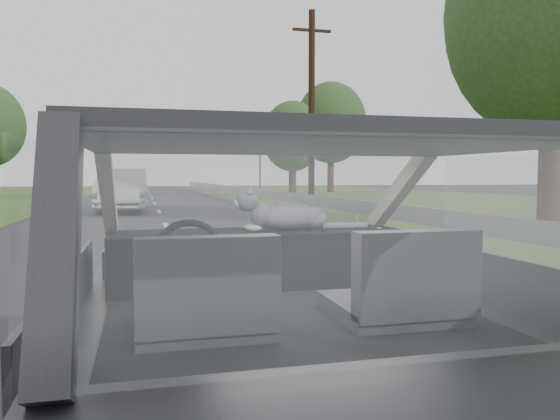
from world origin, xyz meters
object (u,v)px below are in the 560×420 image
subject_car (289,307)px  cat (290,216)px  other_car (123,190)px  highway_sign (260,175)px  utility_pole (312,111)px

subject_car → cat: (0.17, 0.62, 0.36)m
other_car → highway_sign: (6.99, 8.76, 0.56)m
cat → utility_pole: size_ratio=0.07×
subject_car → utility_pole: bearing=72.1°
other_car → utility_pole: size_ratio=0.63×
other_car → highway_sign: 11.22m
subject_car → highway_sign: (5.73, 27.02, 0.62)m
subject_car → utility_pole: 18.82m
subject_car → highway_sign: 27.63m
highway_sign → utility_pole: 9.66m
subject_car → other_car: bearing=93.9°
highway_sign → cat: bearing=-89.1°
highway_sign → utility_pole: bearing=-77.3°
cat → utility_pole: utility_pole is taller
subject_car → other_car: other_car is taller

